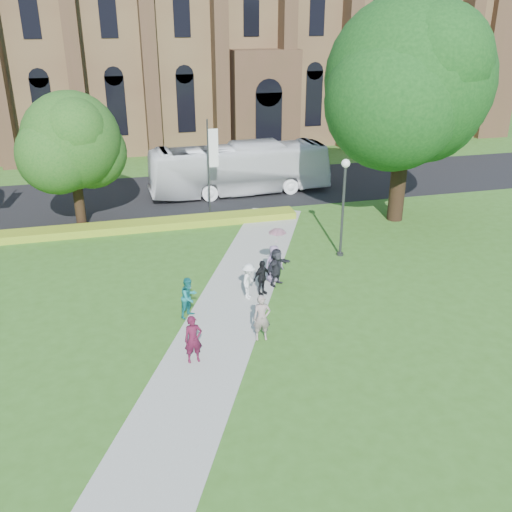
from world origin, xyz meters
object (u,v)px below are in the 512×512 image
object	(u,v)px
tour_coach	(240,169)
pedestrian_0	(193,339)
streetlamp	(344,196)
large_tree	(408,81)

from	to	relation	value
tour_coach	pedestrian_0	world-z (taller)	tour_coach
streetlamp	pedestrian_0	xyz separation A→B (m)	(-9.13, -8.09, -2.32)
large_tree	pedestrian_0	bearing A→B (deg)	-139.29
large_tree	tour_coach	xyz separation A→B (m)	(-8.16, 7.86, -6.56)
streetlamp	tour_coach	distance (m)	12.73
pedestrian_0	large_tree	bearing A→B (deg)	35.79
large_tree	pedestrian_0	xyz separation A→B (m)	(-14.63, -12.59, -7.39)
large_tree	pedestrian_0	world-z (taller)	large_tree
streetlamp	large_tree	distance (m)	8.73
streetlamp	pedestrian_0	size ratio (longest dim) A/B	2.81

